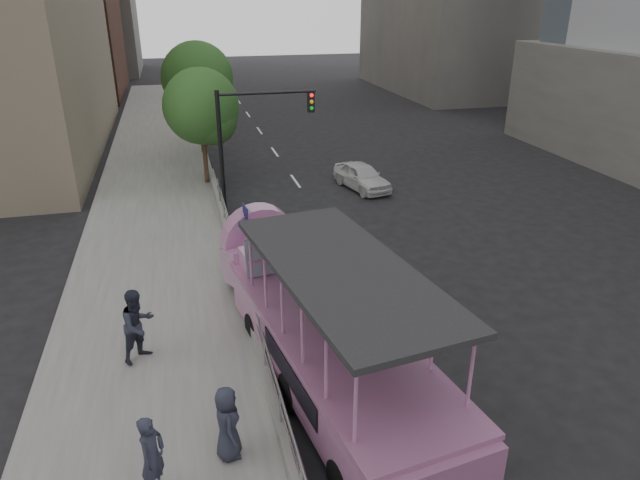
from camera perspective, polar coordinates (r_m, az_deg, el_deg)
ground at (r=14.93m, az=6.84°, el=-12.62°), size 160.00×160.00×0.00m
sidewalk at (r=22.88m, az=-15.99°, el=0.40°), size 5.50×80.00×0.30m
kerb_wall at (r=15.63m, az=-6.62°, el=-8.68°), size 0.24×30.00×0.36m
guardrail at (r=15.29m, az=-6.74°, el=-6.57°), size 0.07×22.00×0.71m
duck_boat at (r=14.14m, az=-0.32°, el=-8.34°), size 4.04×10.80×3.50m
car at (r=27.80m, az=4.22°, el=6.37°), size 2.29×3.92×1.25m
pedestrian_near at (r=11.30m, az=-16.41°, el=-20.06°), size 0.65×0.73×1.68m
pedestrian_mid at (r=14.84m, az=-17.73°, el=-8.11°), size 1.18×1.16×1.91m
pedestrian_far at (r=11.73m, az=-9.25°, el=-17.62°), size 0.55×0.81×1.59m
parking_sign at (r=17.48m, az=-7.33°, el=-0.03°), size 0.10×0.67×2.97m
traffic_signal at (r=24.43m, az=-7.19°, el=10.83°), size 4.20×0.32×5.20m
street_tree_near at (r=27.58m, az=-11.57°, el=12.67°), size 3.52×3.52×5.72m
street_tree_far at (r=33.44m, az=-11.96°, el=15.30°), size 3.97×3.97×6.45m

